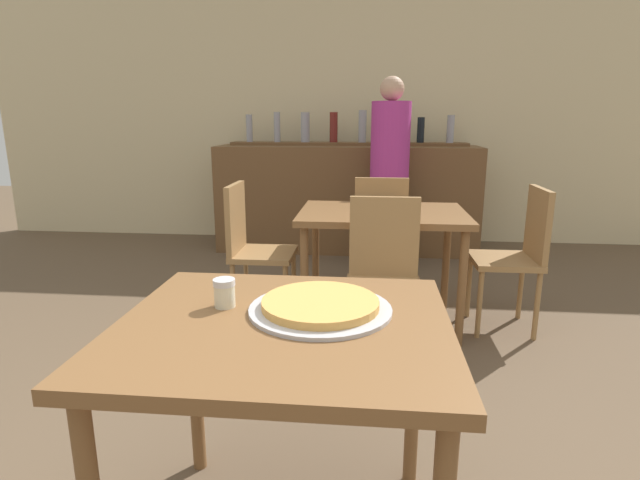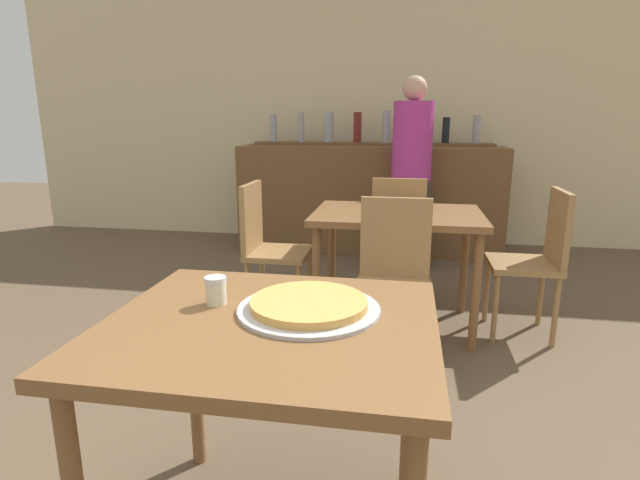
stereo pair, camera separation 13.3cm
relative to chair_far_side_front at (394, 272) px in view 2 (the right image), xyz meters
name	(u,v)px [view 2 (the right image)]	position (x,y,z in m)	size (l,w,h in m)	color
wall_back	(375,111)	(-0.32, 2.94, 0.87)	(8.00, 0.05, 2.80)	beige
dining_table_near	(271,351)	(-0.32, -1.30, 0.15)	(0.93, 0.82, 0.78)	brown
dining_table_far	(397,226)	(0.00, 0.54, 0.14)	(1.04, 0.74, 0.76)	brown
bar_counter	(369,199)	(-0.32, 2.44, 0.00)	(2.60, 0.56, 1.06)	brown
bar_back_shelf	(371,137)	(-0.32, 2.58, 0.61)	(2.39, 0.24, 0.35)	brown
chair_far_side_front	(394,272)	(0.00, 0.00, 0.00)	(0.40, 0.40, 0.92)	olive
chair_far_side_back	(398,229)	(0.00, 1.08, 0.00)	(0.40, 0.40, 0.92)	olive
chair_far_side_left	(267,242)	(-0.85, 0.54, 0.00)	(0.40, 0.40, 0.92)	olive
chair_far_side_right	(538,253)	(0.85, 0.54, 0.00)	(0.40, 0.40, 0.92)	olive
pizza_tray	(309,306)	(-0.22, -1.22, 0.26)	(0.42, 0.42, 0.04)	#B7B7BC
cheese_shaker	(216,290)	(-0.51, -1.21, 0.29)	(0.07, 0.07, 0.09)	beige
person_standing	(411,168)	(0.08, 1.86, 0.38)	(0.34, 0.34, 1.67)	#2D2D38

